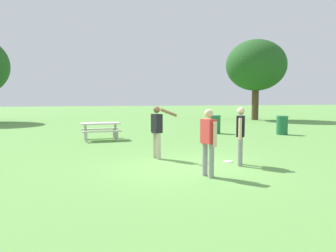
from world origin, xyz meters
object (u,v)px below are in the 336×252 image
at_px(person_catcher, 157,128).
at_px(person_bystander, 240,132).
at_px(person_thrower, 208,138).
at_px(tree_far_right, 256,66).
at_px(frisbee, 228,162).
at_px(trash_can_beside_table, 282,125).
at_px(picnic_table_near, 101,127).
at_px(trash_can_further_along, 215,124).

distance_m(person_catcher, person_bystander, 2.58).
relative_size(person_thrower, tree_far_right, 0.25).
bearing_deg(frisbee, person_bystander, -71.71).
bearing_deg(trash_can_beside_table, frisbee, -131.42).
xyz_separation_m(person_thrower, trash_can_beside_table, (6.60, 7.77, -0.46)).
bearing_deg(person_catcher, frisbee, -26.37).
distance_m(person_thrower, trash_can_beside_table, 10.21).
height_order(person_catcher, person_bystander, same).
bearing_deg(tree_far_right, person_thrower, -119.58).
relative_size(person_catcher, trash_can_beside_table, 1.71).
bearing_deg(person_catcher, picnic_table_near, 108.89).
bearing_deg(person_bystander, trash_can_beside_table, 51.58).
bearing_deg(trash_can_further_along, person_bystander, -105.01).
xyz_separation_m(frisbee, picnic_table_near, (-3.66, 5.93, 0.55)).
distance_m(frisbee, tree_far_right, 19.20).
bearing_deg(person_catcher, tree_far_right, 54.47).
distance_m(person_catcher, picnic_table_near, 5.26).
bearing_deg(frisbee, trash_can_beside_table, 48.58).
height_order(person_bystander, picnic_table_near, person_bystander).
bearing_deg(trash_can_further_along, frisbee, -107.11).
relative_size(person_catcher, picnic_table_near, 0.90).
distance_m(picnic_table_near, trash_can_further_along, 6.10).
height_order(trash_can_beside_table, tree_far_right, tree_far_right).
bearing_deg(person_catcher, person_bystander, -34.56).
xyz_separation_m(person_bystander, frisbee, (-0.16, 0.49, -0.93)).
height_order(person_thrower, trash_can_further_along, person_thrower).
relative_size(person_catcher, tree_far_right, 0.25).
bearing_deg(tree_far_right, frisbee, -118.90).
height_order(person_catcher, trash_can_further_along, person_catcher).
bearing_deg(person_thrower, frisbee, 53.98).
relative_size(person_thrower, frisbee, 6.08).
bearing_deg(person_thrower, person_catcher, 107.16).
xyz_separation_m(person_bystander, trash_can_further_along, (2.11, 7.87, -0.46)).
xyz_separation_m(person_catcher, trash_can_beside_table, (7.40, 5.19, -0.48)).
height_order(frisbee, trash_can_beside_table, trash_can_beside_table).
bearing_deg(trash_can_beside_table, picnic_table_near, -178.53).
bearing_deg(person_bystander, picnic_table_near, 120.73).
bearing_deg(person_catcher, person_thrower, -72.84).
relative_size(person_bystander, frisbee, 6.08).
xyz_separation_m(person_catcher, tree_far_right, (10.98, 15.38, 3.51)).
bearing_deg(person_thrower, person_bystander, 39.99).
bearing_deg(picnic_table_near, person_bystander, -59.27).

